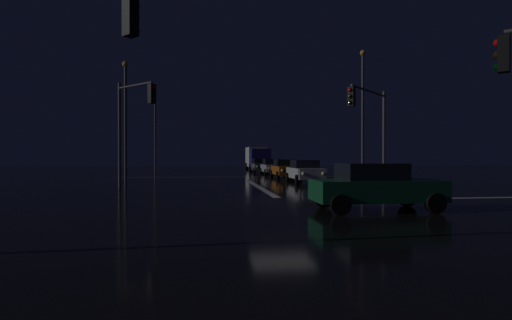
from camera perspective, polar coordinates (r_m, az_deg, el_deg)
name	(u,v)px	position (r m, az deg, el deg)	size (l,w,h in m)	color
ground	(282,202)	(16.22, 3.77, -6.03)	(120.00, 120.00, 0.10)	black
stop_line_north	(258,186)	(23.83, 0.29, -3.83)	(0.35, 13.20, 0.01)	white
centre_line_ns	(242,177)	(35.35, -2.09, -2.43)	(22.00, 0.15, 0.01)	yellow
crosswalk_bar_east	(461,198)	(19.27, 27.40, -4.89)	(13.20, 0.40, 0.01)	white
sedan_white	(305,171)	(27.36, 7.08, -1.60)	(2.02, 4.33, 1.57)	silver
sedan_orange	(285,169)	(33.08, 4.23, -1.25)	(2.02, 4.33, 1.57)	#C66014
sedan_silver	(272,167)	(39.13, 2.36, -0.98)	(2.02, 4.33, 1.57)	#B7B7BC
sedan_gray	(261,166)	(44.90, 0.66, -0.80)	(2.02, 4.33, 1.57)	slate
box_truck	(257,157)	(52.37, 0.17, 0.37)	(2.68, 8.28, 3.08)	navy
sedan_green_crossing	(375,186)	(13.74, 16.82, -3.66)	(4.33, 2.02, 1.57)	#14512D
traffic_signal_nw	(133,115)	(23.55, -17.33, 6.23)	(2.47, 2.47, 6.11)	#4C4C51
traffic_signal_sw	(28,33)	(10.14, -29.99, 15.61)	(3.42, 3.42, 6.42)	#4C4C51
traffic_signal_ne	(371,117)	(24.55, 16.23, 5.99)	(3.77, 3.77, 5.95)	#4C4C51
streetlamp_left_near	(126,112)	(29.92, -18.30, 6.60)	(0.44, 0.44, 8.63)	#424247
streetlamp_right_near	(363,106)	(31.73, 15.13, 7.54)	(0.44, 0.44, 10.00)	#424247
streetlamp_left_far	(155,123)	(45.71, -14.34, 5.25)	(0.44, 0.44, 9.83)	#424247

